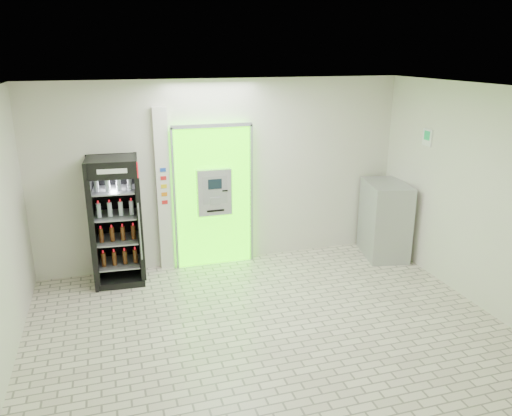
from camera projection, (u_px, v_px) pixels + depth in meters
name	position (u px, v px, depth m)	size (l,w,h in m)	color
ground	(272.00, 335.00, 6.25)	(6.00, 6.00, 0.00)	beige
room_shell	(273.00, 194.00, 5.69)	(6.00, 6.00, 6.00)	silver
atm_assembly	(213.00, 195.00, 8.04)	(1.30, 0.24, 2.33)	#39FF00
pillar	(164.00, 191.00, 7.82)	(0.22, 0.11, 2.60)	silver
beverage_cooler	(117.00, 223.00, 7.47)	(0.77, 0.72, 1.93)	black
steel_cabinet	(385.00, 219.00, 8.52)	(0.84, 1.08, 1.29)	#A1A3A8
exit_sign	(427.00, 137.00, 7.71)	(0.02, 0.22, 0.26)	white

